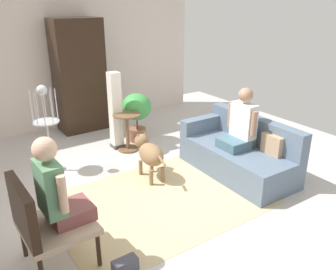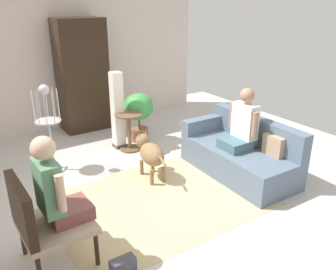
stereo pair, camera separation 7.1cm
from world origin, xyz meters
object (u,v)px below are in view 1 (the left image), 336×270
Objects in this scene: round_end_table at (127,129)px; handbag at (125,266)px; column_lamp at (115,111)px; armoire_cabinet at (79,76)px; person_on_couch at (241,124)px; person_on_armchair at (56,189)px; couch at (239,153)px; armchair at (41,220)px; bird_cage_stand at (47,131)px; potted_plant at (137,111)px; dog at (149,153)px.

round_end_table is 2.69× the size of handbag.
column_lamp is 1.31m from armoire_cabinet.
person_on_armchair is (-2.78, -0.38, 0.03)m from person_on_couch.
person_on_couch is (-0.04, -0.03, 0.47)m from couch.
bird_cage_stand reaches higher than armchair.
person_on_couch is 0.98× the size of potted_plant.
potted_plant reaches higher than couch.
person_on_armchair is 3.86m from armoire_cabinet.
handbag is at bearing -115.15° from column_lamp.
handbag is (-2.36, -0.89, -0.70)m from person_on_couch.
armoire_cabinet is at bearing 98.78° from round_end_table.
armoire_cabinet is at bearing 90.61° from dog.
dog is 1.45m from potted_plant.
round_end_table is 0.31× the size of armoire_cabinet.
person_on_couch is at bearing 20.57° from handbag.
bird_cage_stand is at bearing -179.05° from round_end_table.
round_end_table is at bearing 79.22° from dog.
armchair is at bearing -172.62° from person_on_couch.
column_lamp is at bearing 120.50° from couch.
bird_cage_stand reaches higher than handbag.
column_lamp is at bearing 52.83° from person_on_armchair.
round_end_table is 0.37m from column_lamp.
couch reaches higher than dog.
armoire_cabinet is at bearing 111.53° from couch.
person_on_armchair is 0.67× the size of bird_cage_stand.
column_lamp reaches higher than potted_plant.
person_on_couch is at bearing -28.36° from dog.
armchair is 0.90m from handbag.
armchair is 3.96m from armoire_cabinet.
person_on_couch is 2.62m from handbag.
couch is at bearing -34.89° from bird_cage_stand.
potted_plant is 0.46m from column_lamp.
column_lamp is 5.44× the size of handbag.
armchair is 3.91× the size of handbag.
person_on_couch is 2.17m from column_lamp.
handbag is (-2.40, -0.92, -0.22)m from couch.
handbag is (0.41, -0.51, -0.73)m from person_on_armchair.
dog is 0.64× the size of column_lamp.
handbag is (-1.40, -2.56, -0.30)m from round_end_table.
column_lamp is at bearing 119.27° from person_on_couch.
column_lamp is at bearing 64.85° from handbag.
armoire_cabinet reaches higher than person_on_couch.
armoire_cabinet is (-0.57, 1.18, 0.50)m from potted_plant.
person_on_armchair is at bearing -132.90° from potted_plant.
armchair is 0.32m from person_on_armchair.
person_on_armchair reaches higher than dog.
armchair is 2.06m from dog.
person_on_couch is 1.33× the size of round_end_table.
person_on_armchair is at bearing -131.61° from round_end_table.
couch is at bearing 20.90° from handbag.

